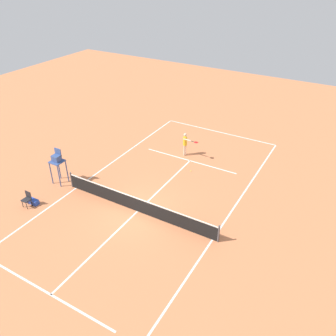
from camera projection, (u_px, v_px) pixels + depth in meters
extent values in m
plane|color=#D37A4C|center=(138.00, 211.00, 20.17)|extent=(60.00, 60.00, 0.00)
cube|color=white|center=(220.00, 132.00, 29.21)|extent=(9.47, 0.10, 0.01)
cube|color=white|center=(213.00, 240.00, 18.15)|extent=(0.10, 24.47, 0.01)
cube|color=white|center=(76.00, 188.00, 22.19)|extent=(0.10, 24.47, 0.01)
cube|color=white|center=(190.00, 161.00, 25.14)|extent=(7.10, 0.10, 0.01)
cube|color=white|center=(51.00, 295.00, 15.20)|extent=(7.10, 0.10, 0.01)
cube|color=white|center=(138.00, 211.00, 20.17)|extent=(0.10, 13.46, 0.01)
cylinder|color=#4C4C51|center=(219.00, 234.00, 17.75)|extent=(0.10, 0.10, 1.07)
cylinder|color=#4C4C51|center=(72.00, 180.00, 22.04)|extent=(0.10, 0.10, 1.07)
cube|color=black|center=(137.00, 205.00, 19.93)|extent=(10.07, 0.03, 0.91)
cube|color=white|center=(137.00, 198.00, 19.69)|extent=(10.07, 0.04, 0.06)
cylinder|color=beige|center=(185.00, 149.00, 25.73)|extent=(0.12, 0.12, 0.83)
cylinder|color=beige|center=(184.00, 151.00, 25.59)|extent=(0.12, 0.12, 0.83)
cylinder|color=yellow|center=(185.00, 141.00, 25.27)|extent=(0.28, 0.28, 0.65)
sphere|color=beige|center=(185.00, 135.00, 25.01)|extent=(0.23, 0.23, 0.23)
cylinder|color=beige|center=(186.00, 140.00, 25.39)|extent=(0.09, 0.09, 0.58)
cylinder|color=beige|center=(187.00, 140.00, 24.88)|extent=(0.58, 0.11, 0.09)
cylinder|color=black|center=(192.00, 141.00, 24.69)|extent=(0.26, 0.05, 0.04)
ellipsoid|color=red|center=(196.00, 142.00, 24.55)|extent=(0.33, 0.29, 0.04)
sphere|color=#CCE033|center=(191.00, 171.00, 23.88)|extent=(0.07, 0.07, 0.07)
cylinder|color=#38518C|center=(59.00, 176.00, 21.94)|extent=(0.07, 0.07, 1.55)
cylinder|color=#38518C|center=(51.00, 173.00, 22.24)|extent=(0.07, 0.07, 1.55)
cylinder|color=#38518C|center=(67.00, 171.00, 22.46)|extent=(0.07, 0.07, 1.55)
cylinder|color=#38518C|center=(59.00, 168.00, 22.76)|extent=(0.07, 0.07, 1.55)
cube|color=#38518C|center=(57.00, 161.00, 21.93)|extent=(0.80, 0.80, 0.06)
cube|color=#38518C|center=(56.00, 158.00, 21.81)|extent=(0.50, 0.44, 0.40)
cube|color=#38518C|center=(58.00, 152.00, 21.78)|extent=(0.50, 0.06, 0.50)
cylinder|color=#262626|center=(27.00, 206.00, 20.23)|extent=(0.04, 0.04, 0.45)
cylinder|color=#262626|center=(23.00, 204.00, 20.38)|extent=(0.04, 0.04, 0.45)
cylinder|color=#262626|center=(31.00, 203.00, 20.49)|extent=(0.04, 0.04, 0.45)
cylinder|color=#262626|center=(27.00, 201.00, 20.64)|extent=(0.04, 0.04, 0.45)
cube|color=#232328|center=(26.00, 200.00, 20.31)|extent=(0.44, 0.44, 0.06)
cube|color=#232328|center=(28.00, 195.00, 20.34)|extent=(0.44, 0.04, 0.44)
cube|color=#2647B7|center=(33.00, 201.00, 20.74)|extent=(0.76, 0.32, 0.30)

